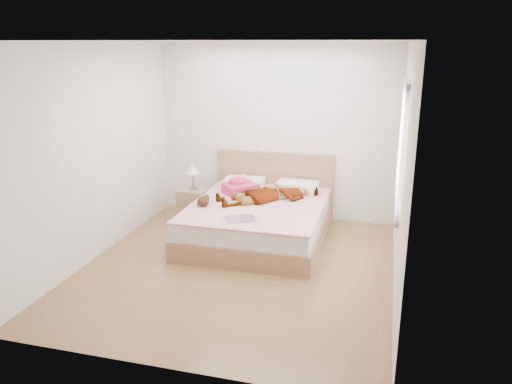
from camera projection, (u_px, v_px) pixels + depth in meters
ground at (238, 268)px, 5.97m from camera, size 4.00×4.00×0.00m
woman at (271, 192)px, 6.88m from camera, size 1.54×1.33×0.21m
hair at (241, 185)px, 7.45m from camera, size 0.46×0.55×0.08m
phone at (244, 176)px, 7.35m from camera, size 0.09×0.10×0.05m
room_shell at (401, 147)px, 5.38m from camera, size 4.00×4.00×4.00m
bed at (259, 218)px, 6.85m from camera, size 1.80×2.08×1.00m
towel at (240, 187)px, 7.13m from camera, size 0.57×0.57×0.24m
magazine at (240, 219)px, 6.10m from camera, size 0.50×0.43×0.02m
coffee_mug at (228, 201)px, 6.65m from camera, size 0.12×0.09×0.09m
plush_toy at (204, 200)px, 6.61m from camera, size 0.16×0.24×0.13m
nightstand at (194, 203)px, 7.44m from camera, size 0.43×0.39×0.89m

